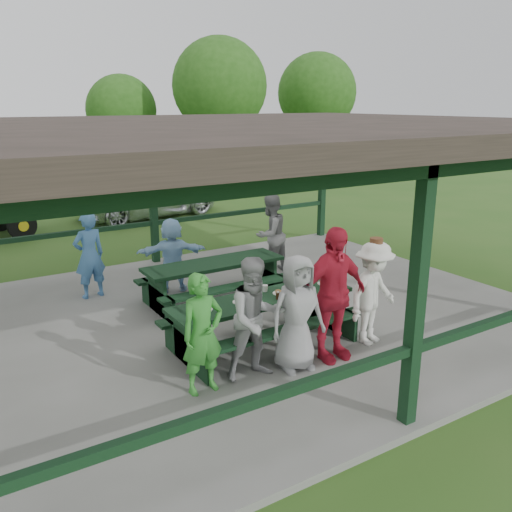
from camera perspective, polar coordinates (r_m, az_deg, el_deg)
ground at (r=9.43m, az=-1.73°, el=-6.73°), size 90.00×90.00×0.00m
concrete_slab at (r=9.41m, az=-1.74°, el=-6.45°), size 10.00×8.00×0.10m
pavilion_structure at (r=8.71m, az=-1.91°, el=12.88°), size 10.60×8.60×3.24m
picnic_table_near at (r=8.11m, az=0.66°, el=-6.16°), size 2.85×1.39×0.75m
picnic_table_far at (r=9.86m, az=-4.41°, el=-2.18°), size 2.57×1.39×0.75m
table_setting at (r=8.07m, az=1.05°, el=-3.99°), size 2.38×0.45×0.10m
contestant_green at (r=6.78m, az=-5.65°, el=-8.15°), size 0.58×0.40×1.55m
contestant_grey_left at (r=7.07m, az=-0.00°, el=-6.60°), size 0.86×0.70×1.65m
contestant_grey_mid at (r=7.32m, az=4.34°, el=-6.02°), size 0.84×0.60×1.61m
contestant_red at (r=7.60m, az=8.05°, el=-4.01°), size 1.14×0.49×1.92m
contestant_white_fedora at (r=8.25m, az=12.23°, el=-3.82°), size 1.13×0.81×1.64m
spectator_lblue at (r=10.45m, az=-8.81°, el=0.14°), size 1.40×0.79×1.44m
spectator_blue at (r=10.42m, az=-17.15°, el=0.06°), size 0.64×0.47×1.61m
spectator_grey at (r=11.39m, az=1.52°, el=2.29°), size 0.98×0.86×1.68m
pickup_truck at (r=18.14m, az=-11.27°, el=6.24°), size 5.05×2.92×1.32m
tree_mid at (r=25.41m, az=-13.97°, el=14.64°), size 3.07×3.07×4.80m
tree_right at (r=24.02m, az=-3.86°, el=17.42°), size 4.02×4.02×6.28m
tree_far_right at (r=27.58m, az=6.42°, el=16.68°), size 3.80×3.80×5.93m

